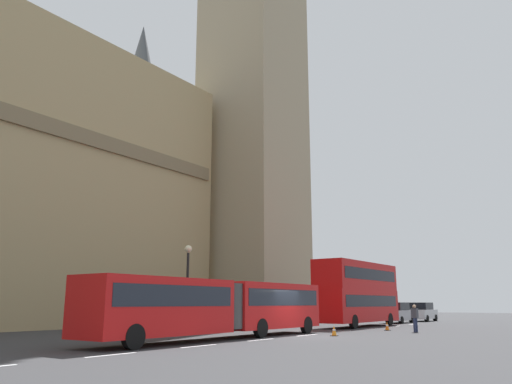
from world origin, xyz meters
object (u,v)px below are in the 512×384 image
at_px(sedan_trailing, 422,312).
at_px(traffic_cone_middle, 387,326).
at_px(double_decker_bus, 358,291).
at_px(street_lamp, 187,282).
at_px(sedan_lead, 397,313).
at_px(pedestrian_near_cones, 415,317).
at_px(traffic_cone_west, 334,331).
at_px(articulated_bus, 220,304).

distance_m(sedan_trailing, traffic_cone_middle, 19.47).
bearing_deg(sedan_trailing, double_decker_bus, 179.35).
bearing_deg(double_decker_bus, street_lamp, 162.93).
bearing_deg(traffic_cone_middle, sedan_lead, 17.17).
bearing_deg(double_decker_bus, pedestrian_near_cones, -129.33).
bearing_deg(traffic_cone_west, sedan_lead, 10.52).
relative_size(traffic_cone_middle, street_lamp, 0.11).
xyz_separation_m(traffic_cone_west, street_lamp, (-3.35, 8.07, 2.77)).
bearing_deg(sedan_lead, sedan_trailing, -3.51).
bearing_deg(traffic_cone_west, sedan_trailing, 7.32).
distance_m(articulated_bus, sedan_trailing, 32.10).
distance_m(traffic_cone_west, pedestrian_near_cones, 6.86).
bearing_deg(street_lamp, traffic_cone_west, -67.47).
height_order(sedan_lead, street_lamp, street_lamp).
relative_size(traffic_cone_west, traffic_cone_middle, 1.00).
xyz_separation_m(articulated_bus, traffic_cone_west, (5.66, -3.56, -1.46)).
height_order(articulated_bus, traffic_cone_middle, articulated_bus).
xyz_separation_m(traffic_cone_middle, pedestrian_near_cones, (-0.94, -2.23, 0.63)).
xyz_separation_m(double_decker_bus, traffic_cone_west, (-11.32, -3.57, -2.43)).
height_order(double_decker_bus, sedan_lead, double_decker_bus).
distance_m(double_decker_bus, street_lamp, 15.35).
distance_m(articulated_bus, traffic_cone_middle, 13.60).
xyz_separation_m(double_decker_bus, sedan_lead, (8.99, 0.20, -1.80)).
xyz_separation_m(articulated_bus, pedestrian_near_cones, (12.03, -6.04, -0.83)).
height_order(sedan_lead, sedan_trailing, same).
distance_m(articulated_bus, double_decker_bus, 17.01).
relative_size(sedan_lead, traffic_cone_west, 7.59).
bearing_deg(articulated_bus, traffic_cone_middle, -16.36).
bearing_deg(traffic_cone_west, double_decker_bus, 17.49).
bearing_deg(sedan_lead, street_lamp, 169.70).
bearing_deg(pedestrian_near_cones, traffic_cone_west, 158.76).
bearing_deg(sedan_trailing, traffic_cone_west, -172.68).
xyz_separation_m(sedan_lead, traffic_cone_west, (-20.31, -3.77, -0.63)).
bearing_deg(sedan_trailing, sedan_lead, 176.49).
relative_size(double_decker_bus, traffic_cone_middle, 18.46).
relative_size(sedan_lead, pedestrian_near_cones, 2.60).
height_order(sedan_trailing, pedestrian_near_cones, sedan_trailing).
bearing_deg(traffic_cone_west, street_lamp, 112.53).
bearing_deg(sedan_lead, articulated_bus, -179.54).
distance_m(double_decker_bus, pedestrian_near_cones, 8.02).
bearing_deg(traffic_cone_middle, pedestrian_near_cones, -112.93).
bearing_deg(articulated_bus, street_lamp, 62.84).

